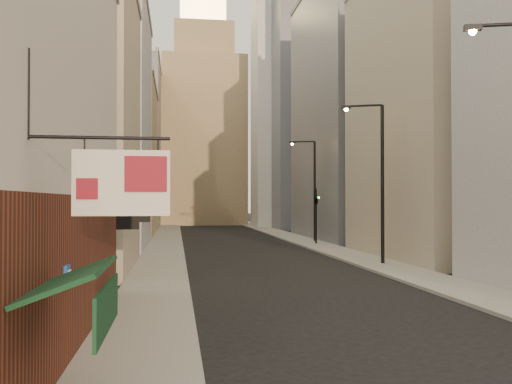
{
  "coord_description": "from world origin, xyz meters",
  "views": [
    {
      "loc": [
        -5.6,
        -6.69,
        3.84
      ],
      "look_at": [
        -1.73,
        20.83,
        4.31
      ],
      "focal_mm": 40.0,
      "sensor_mm": 36.0,
      "label": 1
    }
  ],
  "objects_px": {
    "white_tower": "(280,104)",
    "streetlamp_mid": "(378,173)",
    "clock_tower": "(203,122)",
    "streetlamp_far": "(312,184)",
    "traffic_light_right": "(316,202)"
  },
  "relations": [
    {
      "from": "white_tower",
      "to": "streetlamp_mid",
      "type": "relative_size",
      "value": 4.26
    },
    {
      "from": "clock_tower",
      "to": "streetlamp_far",
      "type": "xyz_separation_m",
      "value": [
        8.14,
        -46.13,
        -12.14
      ]
    },
    {
      "from": "white_tower",
      "to": "streetlamp_mid",
      "type": "distance_m",
      "value": 53.47
    },
    {
      "from": "traffic_light_right",
      "to": "streetlamp_mid",
      "type": "bearing_deg",
      "value": 113.79
    },
    {
      "from": "streetlamp_mid",
      "to": "streetlamp_far",
      "type": "xyz_separation_m",
      "value": [
        0.66,
        19.61,
        -0.08
      ]
    },
    {
      "from": "white_tower",
      "to": "traffic_light_right",
      "type": "height_order",
      "value": "white_tower"
    },
    {
      "from": "clock_tower",
      "to": "traffic_light_right",
      "type": "bearing_deg",
      "value": -81.22
    },
    {
      "from": "streetlamp_mid",
      "to": "traffic_light_right",
      "type": "xyz_separation_m",
      "value": [
        0.19,
        16.13,
        -1.79
      ]
    },
    {
      "from": "clock_tower",
      "to": "streetlamp_far",
      "type": "relative_size",
      "value": 4.67
    },
    {
      "from": "white_tower",
      "to": "streetlamp_far",
      "type": "xyz_separation_m",
      "value": [
        -2.86,
        -32.13,
        -13.12
      ]
    },
    {
      "from": "white_tower",
      "to": "traffic_light_right",
      "type": "distance_m",
      "value": 38.72
    },
    {
      "from": "white_tower",
      "to": "streetlamp_mid",
      "type": "height_order",
      "value": "white_tower"
    },
    {
      "from": "clock_tower",
      "to": "white_tower",
      "type": "height_order",
      "value": "clock_tower"
    },
    {
      "from": "clock_tower",
      "to": "traffic_light_right",
      "type": "height_order",
      "value": "clock_tower"
    },
    {
      "from": "clock_tower",
      "to": "streetlamp_mid",
      "type": "bearing_deg",
      "value": -83.51
    }
  ]
}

